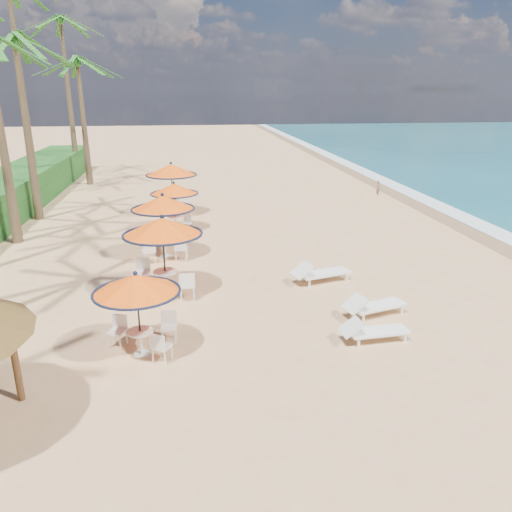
{
  "coord_description": "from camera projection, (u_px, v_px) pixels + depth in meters",
  "views": [
    {
      "loc": [
        -4.16,
        -11.36,
        6.07
      ],
      "look_at": [
        -2.21,
        3.03,
        1.2
      ],
      "focal_mm": 35.0,
      "sensor_mm": 36.0,
      "label": 1
    }
  ],
  "objects": [
    {
      "name": "lounger_far",
      "position": [
        319.0,
        272.0,
        16.42
      ],
      "size": [
        2.1,
        1.15,
        0.72
      ],
      "rotation": [
        0.0,
        0.0,
        0.27
      ],
      "color": "white",
      "rests_on": "ground"
    },
    {
      "name": "station_0",
      "position": [
        138.0,
        294.0,
        11.57
      ],
      "size": [
        2.05,
        2.05,
        2.14
      ],
      "color": "black",
      "rests_on": "ground"
    },
    {
      "name": "palm_4",
      "position": [
        16.0,
        52.0,
        22.11
      ],
      "size": [
        5.0,
        5.0,
        8.36
      ],
      "color": "brown",
      "rests_on": "ground"
    },
    {
      "name": "lounger_mid",
      "position": [
        372.0,
        305.0,
        13.98
      ],
      "size": [
        1.97,
        1.1,
        0.67
      ],
      "rotation": [
        0.0,
        0.0,
        0.29
      ],
      "color": "white",
      "rests_on": "ground"
    },
    {
      "name": "wetsand_band",
      "position": [
        458.0,
        224.0,
        23.6
      ],
      "size": [
        1.4,
        140.0,
        0.02
      ],
      "primitive_type": "cube",
      "color": "olive",
      "rests_on": "ground"
    },
    {
      "name": "station_3",
      "position": [
        174.0,
        194.0,
        21.98
      ],
      "size": [
        2.13,
        2.13,
        2.23
      ],
      "color": "black",
      "rests_on": "ground"
    },
    {
      "name": "palm_6",
      "position": [
        78.0,
        70.0,
        31.17
      ],
      "size": [
        5.0,
        5.0,
        7.91
      ],
      "color": "brown",
      "rests_on": "ground"
    },
    {
      "name": "foam_strip",
      "position": [
        476.0,
        223.0,
        23.72
      ],
      "size": [
        1.2,
        140.0,
        0.04
      ],
      "primitive_type": "cube",
      "color": "white",
      "rests_on": "ground"
    },
    {
      "name": "person",
      "position": [
        378.0,
        187.0,
        29.91
      ],
      "size": [
        0.26,
        0.36,
        0.92
      ],
      "primitive_type": "imported",
      "rotation": [
        0.0,
        0.0,
        1.44
      ],
      "color": "brown",
      "rests_on": "ground"
    },
    {
      "name": "station_4",
      "position": [
        172.0,
        174.0,
        24.82
      ],
      "size": [
        2.56,
        2.56,
        2.67
      ],
      "color": "black",
      "rests_on": "ground"
    },
    {
      "name": "station_2",
      "position": [
        163.0,
        209.0,
        18.37
      ],
      "size": [
        2.36,
        2.36,
        2.47
      ],
      "color": "black",
      "rests_on": "ground"
    },
    {
      "name": "station_1",
      "position": [
        161.0,
        237.0,
        15.01
      ],
      "size": [
        2.43,
        2.43,
        2.54
      ],
      "color": "black",
      "rests_on": "ground"
    },
    {
      "name": "ground",
      "position": [
        355.0,
        332.0,
        13.14
      ],
      "size": [
        160.0,
        160.0,
        0.0
      ],
      "primitive_type": "plane",
      "color": "tan",
      "rests_on": "ground"
    },
    {
      "name": "palm_5",
      "position": [
        10.0,
        0.0,
        25.82
      ],
      "size": [
        5.0,
        5.0,
        11.4
      ],
      "color": "brown",
      "rests_on": "ground"
    },
    {
      "name": "palm_7",
      "position": [
        61.0,
        31.0,
        33.42
      ],
      "size": [
        5.0,
        5.0,
        10.68
      ],
      "color": "brown",
      "rests_on": "ground"
    },
    {
      "name": "lounger_near",
      "position": [
        372.0,
        330.0,
        12.57
      ],
      "size": [
        1.8,
        0.68,
        0.63
      ],
      "rotation": [
        0.0,
        0.0,
        0.07
      ],
      "color": "white",
      "rests_on": "ground"
    }
  ]
}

